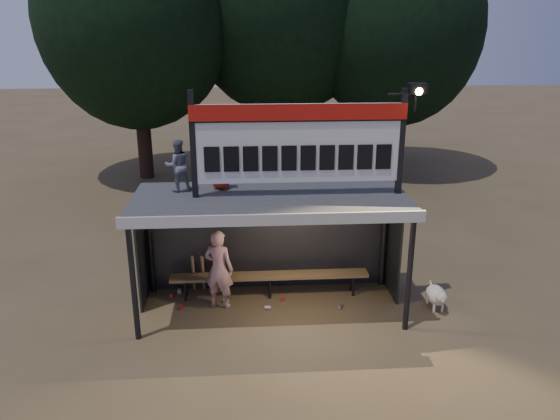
{
  "coord_description": "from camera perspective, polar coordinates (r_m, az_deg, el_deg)",
  "views": [
    {
      "loc": [
        -0.46,
        -9.45,
        5.26
      ],
      "look_at": [
        0.2,
        0.4,
        1.9
      ],
      "focal_mm": 35.0,
      "sensor_mm": 36.0,
      "label": 1
    }
  ],
  "objects": [
    {
      "name": "scoreboard_assembly",
      "position": [
        9.69,
        2.29,
        7.26
      ],
      "size": [
        4.1,
        0.27,
        1.99
      ],
      "color": "black",
      "rests_on": "dugout_shelter"
    },
    {
      "name": "dugout_shelter",
      "position": [
        10.29,
        -1.05,
        -0.59
      ],
      "size": [
        5.1,
        2.08,
        2.32
      ],
      "color": "#3A3A3C",
      "rests_on": "ground"
    },
    {
      "name": "tree_right",
      "position": [
        20.69,
        12.08,
        18.21
      ],
      "size": [
        6.08,
        6.08,
        8.72
      ],
      "color": "black",
      "rests_on": "ground"
    },
    {
      "name": "bats",
      "position": [
        11.38,
        -7.53,
        -6.5
      ],
      "size": [
        0.68,
        0.35,
        0.84
      ],
      "color": "olive",
      "rests_on": "ground"
    },
    {
      "name": "bench",
      "position": [
        11.12,
        -1.09,
        -6.95
      ],
      "size": [
        4.0,
        0.35,
        0.48
      ],
      "color": "olive",
      "rests_on": "ground"
    },
    {
      "name": "litter",
      "position": [
        11.08,
        -4.82,
        -9.41
      ],
      "size": [
        3.45,
        0.98,
        0.08
      ],
      "color": "#A4271C",
      "rests_on": "ground"
    },
    {
      "name": "ground",
      "position": [
        10.83,
        -0.93,
        -10.27
      ],
      "size": [
        80.0,
        80.0,
        0.0
      ],
      "primitive_type": "plane",
      "color": "brown",
      "rests_on": "ground"
    },
    {
      "name": "child_b",
      "position": [
        10.27,
        -6.18,
        4.55
      ],
      "size": [
        0.49,
        0.39,
        0.86
      ],
      "primitive_type": "imported",
      "rotation": [
        0.0,
        0.0,
        2.82
      ],
      "color": "#B32A1B",
      "rests_on": "dugout_shelter"
    },
    {
      "name": "dog",
      "position": [
        11.14,
        16.05,
        -8.58
      ],
      "size": [
        0.36,
        0.81,
        0.49
      ],
      "color": "silver",
      "rests_on": "ground"
    },
    {
      "name": "tree_left",
      "position": [
        19.77,
        -14.98,
        18.94
      ],
      "size": [
        6.46,
        6.46,
        9.27
      ],
      "color": "black",
      "rests_on": "ground"
    },
    {
      "name": "child_a",
      "position": [
        10.23,
        -10.63,
        4.61
      ],
      "size": [
        0.56,
        0.49,
        0.98
      ],
      "primitive_type": "imported",
      "rotation": [
        0.0,
        0.0,
        3.43
      ],
      "color": "gray",
      "rests_on": "dugout_shelter"
    },
    {
      "name": "player",
      "position": [
        10.64,
        -6.41,
        -6.16
      ],
      "size": [
        0.67,
        0.55,
        1.59
      ],
      "primitive_type": "imported",
      "rotation": [
        0.0,
        0.0,
        2.8
      ],
      "color": "silver",
      "rests_on": "ground"
    }
  ]
}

